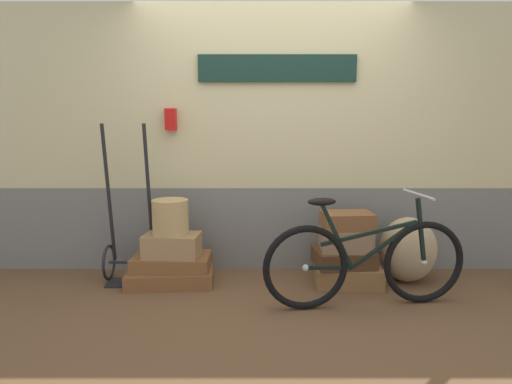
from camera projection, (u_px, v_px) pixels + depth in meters
ground at (276, 303)px, 3.54m from camera, size 8.44×5.20×0.06m
station_building at (275, 141)px, 4.17m from camera, size 6.44×0.74×2.50m
suitcase_0 at (172, 276)px, 3.88m from camera, size 0.78×0.47×0.13m
suitcase_1 at (174, 262)px, 3.89m from camera, size 0.68×0.41×0.12m
suitcase_2 at (174, 245)px, 3.83m from camera, size 0.50×0.33×0.20m
suitcase_3 at (349, 274)px, 3.87m from camera, size 0.59×0.46×0.17m
suitcase_4 at (345, 257)px, 3.84m from camera, size 0.54×0.44×0.14m
suitcase_5 at (347, 239)px, 3.82m from camera, size 0.44×0.36×0.19m
suitcase_6 at (349, 221)px, 3.78m from camera, size 0.45×0.33×0.14m
wicker_basket at (172, 217)px, 3.81m from camera, size 0.32×0.32×0.30m
luggage_trolley at (132, 247)px, 3.94m from camera, size 0.44×0.38×1.42m
burlap_sack at (410, 250)px, 3.91m from camera, size 0.51×0.43×0.59m
bicycle at (367, 262)px, 3.36m from camera, size 1.61×0.46×0.89m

